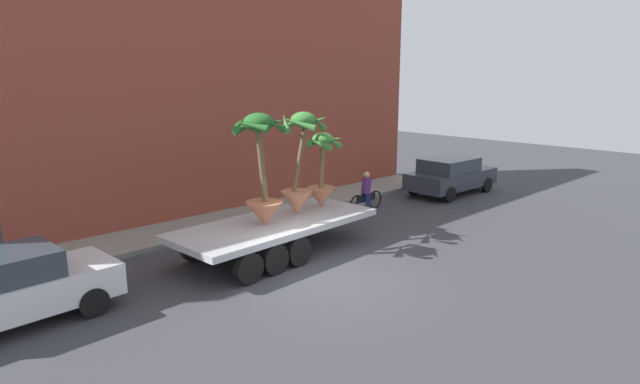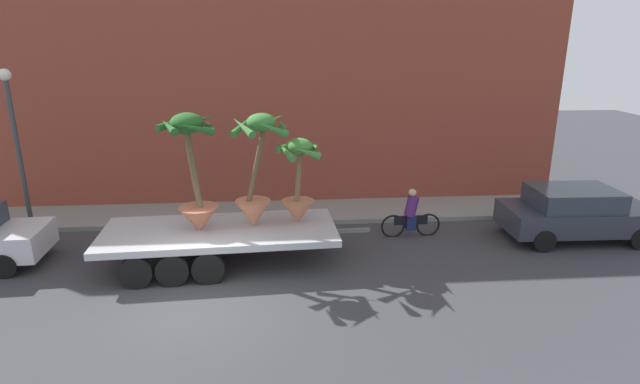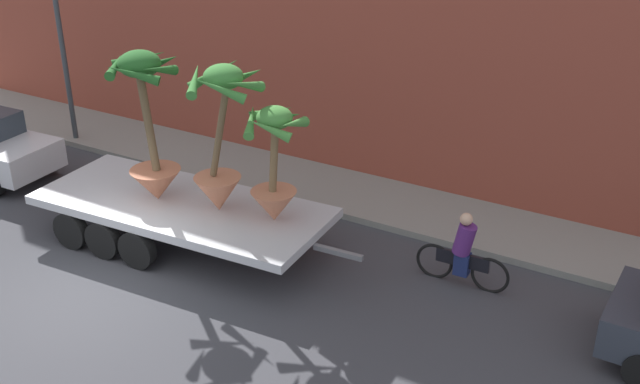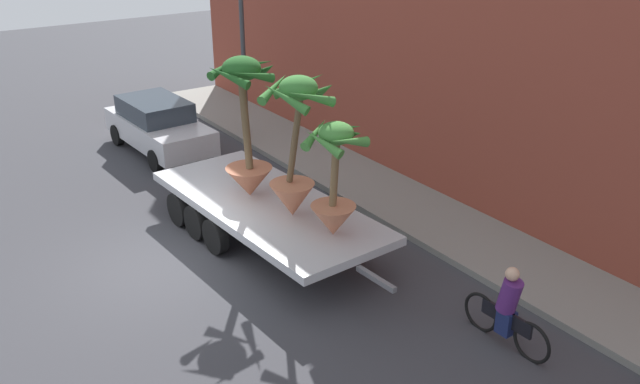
{
  "view_description": "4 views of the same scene",
  "coord_description": "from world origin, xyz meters",
  "px_view_note": "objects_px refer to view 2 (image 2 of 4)",
  "views": [
    {
      "loc": [
        -8.69,
        -8.93,
        5.04
      ],
      "look_at": [
        2.9,
        3.24,
        1.29
      ],
      "focal_mm": 29.41,
      "sensor_mm": 36.0,
      "label": 1
    },
    {
      "loc": [
        2.02,
        -10.21,
        5.84
      ],
      "look_at": [
        3.01,
        2.65,
        1.85
      ],
      "focal_mm": 28.15,
      "sensor_mm": 36.0,
      "label": 2
    },
    {
      "loc": [
        9.7,
        -8.07,
        7.82
      ],
      "look_at": [
        3.18,
        3.11,
        1.59
      ],
      "focal_mm": 42.18,
      "sensor_mm": 36.0,
      "label": 3
    },
    {
      "loc": [
        11.97,
        -4.23,
        7.15
      ],
      "look_at": [
        1.14,
        3.22,
        1.3
      ],
      "focal_mm": 37.75,
      "sensor_mm": 36.0,
      "label": 4
    }
  ],
  "objects_px": {
    "potted_palm_middle": "(298,186)",
    "street_lamp": "(14,128)",
    "parked_car": "(576,212)",
    "potted_palm_rear": "(194,179)",
    "potted_palm_front": "(257,177)",
    "cyclist": "(411,216)",
    "flatbed_trailer": "(211,236)"
  },
  "relations": [
    {
      "from": "potted_palm_middle",
      "to": "parked_car",
      "type": "height_order",
      "value": "potted_palm_middle"
    },
    {
      "from": "parked_car",
      "to": "street_lamp",
      "type": "height_order",
      "value": "street_lamp"
    },
    {
      "from": "flatbed_trailer",
      "to": "parked_car",
      "type": "distance_m",
      "value": 10.71
    },
    {
      "from": "potted_palm_rear",
      "to": "parked_car",
      "type": "height_order",
      "value": "potted_palm_rear"
    },
    {
      "from": "flatbed_trailer",
      "to": "potted_palm_rear",
      "type": "xyz_separation_m",
      "value": [
        -0.3,
        -0.12,
        1.63
      ]
    },
    {
      "from": "potted_palm_rear",
      "to": "potted_palm_middle",
      "type": "distance_m",
      "value": 2.72
    },
    {
      "from": "flatbed_trailer",
      "to": "parked_car",
      "type": "xyz_separation_m",
      "value": [
        10.67,
        0.92,
        0.05
      ]
    },
    {
      "from": "flatbed_trailer",
      "to": "street_lamp",
      "type": "height_order",
      "value": "street_lamp"
    },
    {
      "from": "cyclist",
      "to": "street_lamp",
      "type": "bearing_deg",
      "value": 172.91
    },
    {
      "from": "flatbed_trailer",
      "to": "cyclist",
      "type": "relative_size",
      "value": 3.91
    },
    {
      "from": "potted_palm_rear",
      "to": "parked_car",
      "type": "bearing_deg",
      "value": 5.39
    },
    {
      "from": "potted_palm_rear",
      "to": "potted_palm_front",
      "type": "relative_size",
      "value": 1.02
    },
    {
      "from": "street_lamp",
      "to": "cyclist",
      "type": "bearing_deg",
      "value": -7.09
    },
    {
      "from": "potted_palm_rear",
      "to": "cyclist",
      "type": "xyz_separation_m",
      "value": [
        6.1,
        1.59,
        -1.74
      ]
    },
    {
      "from": "cyclist",
      "to": "potted_palm_rear",
      "type": "bearing_deg",
      "value": -165.4
    },
    {
      "from": "potted_palm_rear",
      "to": "street_lamp",
      "type": "xyz_separation_m",
      "value": [
        -5.72,
        3.06,
        0.82
      ]
    },
    {
      "from": "cyclist",
      "to": "parked_car",
      "type": "bearing_deg",
      "value": -6.49
    },
    {
      "from": "potted_palm_front",
      "to": "parked_car",
      "type": "distance_m",
      "value": 9.57
    },
    {
      "from": "potted_palm_rear",
      "to": "potted_palm_middle",
      "type": "relative_size",
      "value": 1.33
    },
    {
      "from": "cyclist",
      "to": "street_lamp",
      "type": "distance_m",
      "value": 12.18
    },
    {
      "from": "parked_car",
      "to": "street_lamp",
      "type": "distance_m",
      "value": 16.98
    },
    {
      "from": "flatbed_trailer",
      "to": "potted_palm_rear",
      "type": "height_order",
      "value": "potted_palm_rear"
    },
    {
      "from": "potted_palm_front",
      "to": "cyclist",
      "type": "bearing_deg",
      "value": 16.62
    },
    {
      "from": "potted_palm_rear",
      "to": "street_lamp",
      "type": "relative_size",
      "value": 0.64
    },
    {
      "from": "cyclist",
      "to": "parked_car",
      "type": "xyz_separation_m",
      "value": [
        4.87,
        -0.55,
        0.16
      ]
    },
    {
      "from": "potted_palm_middle",
      "to": "street_lamp",
      "type": "height_order",
      "value": "street_lamp"
    },
    {
      "from": "potted_palm_rear",
      "to": "parked_car",
      "type": "distance_m",
      "value": 11.13
    },
    {
      "from": "parked_car",
      "to": "street_lamp",
      "type": "xyz_separation_m",
      "value": [
        -16.69,
        2.02,
        2.4
      ]
    },
    {
      "from": "flatbed_trailer",
      "to": "cyclist",
      "type": "distance_m",
      "value": 5.98
    },
    {
      "from": "potted_palm_middle",
      "to": "cyclist",
      "type": "xyz_separation_m",
      "value": [
        3.44,
        1.17,
        -1.37
      ]
    },
    {
      "from": "potted_palm_middle",
      "to": "cyclist",
      "type": "bearing_deg",
      "value": 18.74
    },
    {
      "from": "potted_palm_rear",
      "to": "potted_palm_front",
      "type": "height_order",
      "value": "potted_palm_rear"
    }
  ]
}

